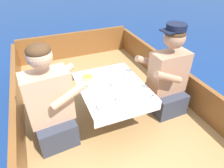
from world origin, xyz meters
TOP-DOWN VIEW (x-y plane):
  - ground_plane at (0.00, 0.00)m, footprint 60.00×60.00m
  - boat_deck at (0.00, 0.00)m, footprint 2.00×3.63m
  - gunwale_port at (-0.97, 0.00)m, footprint 0.06×3.63m
  - gunwale_starboard at (0.97, 0.00)m, footprint 0.06×3.63m
  - bow_coaming at (0.00, 1.79)m, footprint 1.88×0.06m
  - cockpit_table at (0.00, 0.05)m, footprint 0.67×0.83m
  - person_port at (-0.63, 0.00)m, footprint 0.55×0.48m
  - person_starboard at (0.63, -0.02)m, footprint 0.53×0.45m
  - plate_sandwich at (-0.20, 0.25)m, footprint 0.19×0.19m
  - plate_bread at (0.15, 0.31)m, footprint 0.16×0.16m
  - sandwich at (-0.20, 0.25)m, footprint 0.13×0.11m
  - bowl_port_near at (-0.20, -0.25)m, footprint 0.13×0.13m
  - bowl_starboard_near at (-0.11, -0.15)m, footprint 0.12×0.12m
  - bowl_center_far at (-0.01, -0.22)m, footprint 0.12×0.12m
  - bowl_port_far at (0.18, -0.08)m, footprint 0.13×0.13m
  - coffee_cup_port at (-0.24, -0.03)m, footprint 0.09×0.06m
  - coffee_cup_starboard at (0.02, 0.04)m, footprint 0.10×0.07m
  - tin_can at (0.21, 0.13)m, footprint 0.07×0.07m
  - utensil_fork_port at (0.24, -0.28)m, footprint 0.17×0.07m
  - utensil_fork_starboard at (0.13, 0.01)m, footprint 0.17×0.07m
  - utensil_spoon_center at (0.12, 0.21)m, footprint 0.15×0.11m
  - utensil_spoon_starboard at (-0.02, 0.15)m, footprint 0.17×0.04m

SIDE VIEW (x-z plane):
  - ground_plane at x=0.00m, z-range 0.00..0.00m
  - boat_deck at x=0.00m, z-range 0.00..0.32m
  - gunwale_port at x=-0.97m, z-range 0.32..0.70m
  - gunwale_starboard at x=0.97m, z-range 0.32..0.70m
  - bow_coaming at x=0.00m, z-range 0.32..0.75m
  - cockpit_table at x=0.00m, z-range 0.49..0.93m
  - person_port at x=-0.63m, z-range 0.22..1.24m
  - person_starboard at x=0.63m, z-range 0.23..1.25m
  - utensil_fork_port at x=0.24m, z-range 0.75..0.76m
  - utensil_fork_starboard at x=0.13m, z-range 0.75..0.76m
  - utensil_spoon_center at x=0.12m, z-range 0.75..0.76m
  - utensil_spoon_starboard at x=-0.02m, z-range 0.75..0.76m
  - plate_sandwich at x=-0.20m, z-range 0.75..0.76m
  - plate_bread at x=0.15m, z-range 0.75..0.76m
  - bowl_port_near at x=-0.20m, z-range 0.75..0.80m
  - bowl_center_far at x=-0.01m, z-range 0.75..0.80m
  - bowl_port_far at x=0.18m, z-range 0.75..0.80m
  - bowl_starboard_near at x=-0.11m, z-range 0.75..0.80m
  - tin_can at x=0.21m, z-range 0.75..0.81m
  - coffee_cup_port at x=-0.24m, z-range 0.75..0.82m
  - sandwich at x=-0.20m, z-range 0.76..0.81m
  - coffee_cup_starboard at x=0.02m, z-range 0.75..0.82m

